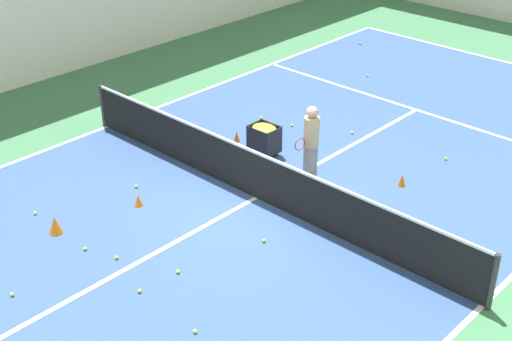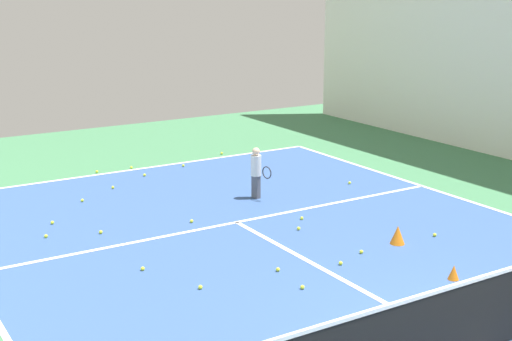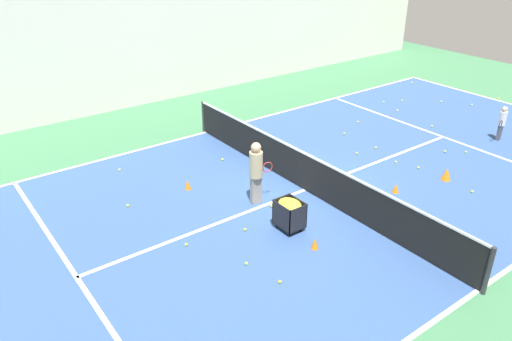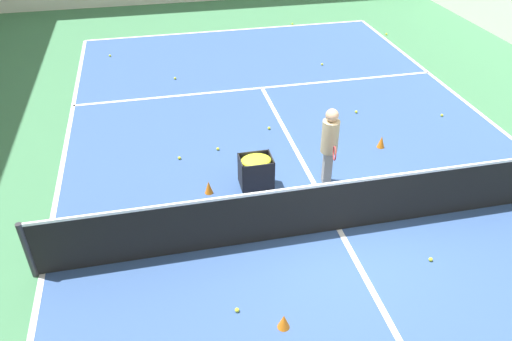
# 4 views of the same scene
# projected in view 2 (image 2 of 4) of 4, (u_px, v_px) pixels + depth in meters

# --- Properties ---
(line_baseline_near) EXTENTS (10.25, 0.10, 0.00)m
(line_baseline_near) POSITION_uv_depth(u_px,v_px,m) (139.00, 169.00, 18.58)
(line_baseline_near) COLOR white
(line_baseline_near) RESTS_ON ground
(line_service_near) EXTENTS (10.25, 0.10, 0.00)m
(line_service_near) POSITION_uv_depth(u_px,v_px,m) (237.00, 222.00, 14.39)
(line_service_near) COLOR white
(line_service_near) RESTS_ON ground
(tennis_net) EXTENTS (10.55, 0.10, 1.09)m
(tennis_net) POSITION_uv_depth(u_px,v_px,m) (480.00, 313.00, 9.14)
(tennis_net) COLOR #2D2D33
(tennis_net) RESTS_ON ground
(player_near_baseline) EXTENTS (0.28, 0.56, 1.17)m
(player_near_baseline) POSITION_uv_depth(u_px,v_px,m) (256.00, 169.00, 15.88)
(player_near_baseline) COLOR #4C4C56
(player_near_baseline) RESTS_ON ground
(training_cone_0) EXTENTS (0.18, 0.18, 0.24)m
(training_cone_0) POSITION_uv_depth(u_px,v_px,m) (454.00, 272.00, 11.57)
(training_cone_0) COLOR orange
(training_cone_0) RESTS_ON ground
(training_cone_3) EXTENTS (0.27, 0.27, 0.35)m
(training_cone_3) POSITION_uv_depth(u_px,v_px,m) (398.00, 235.00, 13.16)
(training_cone_3) COLOR orange
(training_cone_3) RESTS_ON ground
(tennis_ball_0) EXTENTS (0.07, 0.07, 0.07)m
(tennis_ball_0) POSITION_uv_depth(u_px,v_px,m) (500.00, 278.00, 11.55)
(tennis_ball_0) COLOR yellow
(tennis_ball_0) RESTS_ON ground
(tennis_ball_1) EXTENTS (0.07, 0.07, 0.07)m
(tennis_ball_1) POSITION_uv_depth(u_px,v_px,m) (183.00, 165.00, 18.81)
(tennis_ball_1) COLOR yellow
(tennis_ball_1) RESTS_ON ground
(tennis_ball_3) EXTENTS (0.07, 0.07, 0.07)m
(tennis_ball_3) POSITION_uv_depth(u_px,v_px,m) (222.00, 153.00, 20.19)
(tennis_ball_3) COLOR yellow
(tennis_ball_3) RESTS_ON ground
(tennis_ball_4) EXTENTS (0.07, 0.07, 0.07)m
(tennis_ball_4) POSITION_uv_depth(u_px,v_px,m) (52.00, 222.00, 14.28)
(tennis_ball_4) COLOR yellow
(tennis_ball_4) RESTS_ON ground
(tennis_ball_5) EXTENTS (0.07, 0.07, 0.07)m
(tennis_ball_5) POSITION_uv_depth(u_px,v_px,m) (351.00, 340.00, 9.54)
(tennis_ball_5) COLOR yellow
(tennis_ball_5) RESTS_ON ground
(tennis_ball_6) EXTENTS (0.07, 0.07, 0.07)m
(tennis_ball_6) POSITION_uv_depth(u_px,v_px,m) (278.00, 269.00, 11.91)
(tennis_ball_6) COLOR yellow
(tennis_ball_6) RESTS_ON ground
(tennis_ball_7) EXTENTS (0.07, 0.07, 0.07)m
(tennis_ball_7) POSITION_uv_depth(u_px,v_px,m) (145.00, 175.00, 17.87)
(tennis_ball_7) COLOR yellow
(tennis_ball_7) RESTS_ON ground
(tennis_ball_8) EXTENTS (0.07, 0.07, 0.07)m
(tennis_ball_8) POSITION_uv_depth(u_px,v_px,m) (113.00, 187.00, 16.77)
(tennis_ball_8) COLOR yellow
(tennis_ball_8) RESTS_ON ground
(tennis_ball_9) EXTENTS (0.07, 0.07, 0.07)m
(tennis_ball_9) POSITION_uv_depth(u_px,v_px,m) (46.00, 236.00, 13.51)
(tennis_ball_9) COLOR yellow
(tennis_ball_9) RESTS_ON ground
(tennis_ball_11) EXTENTS (0.07, 0.07, 0.07)m
(tennis_ball_11) POSITION_uv_depth(u_px,v_px,m) (101.00, 232.00, 13.73)
(tennis_ball_11) COLOR yellow
(tennis_ball_11) RESTS_ON ground
(tennis_ball_12) EXTENTS (0.07, 0.07, 0.07)m
(tennis_ball_12) POSITION_uv_depth(u_px,v_px,m) (192.00, 221.00, 14.37)
(tennis_ball_12) COLOR yellow
(tennis_ball_12) RESTS_ON ground
(tennis_ball_13) EXTENTS (0.07, 0.07, 0.07)m
(tennis_ball_13) POSITION_uv_depth(u_px,v_px,m) (361.00, 252.00, 12.71)
(tennis_ball_13) COLOR yellow
(tennis_ball_13) RESTS_ON ground
(tennis_ball_14) EXTENTS (0.07, 0.07, 0.07)m
(tennis_ball_14) POSITION_uv_depth(u_px,v_px,m) (82.00, 200.00, 15.76)
(tennis_ball_14) COLOR yellow
(tennis_ball_14) RESTS_ON ground
(tennis_ball_15) EXTENTS (0.07, 0.07, 0.07)m
(tennis_ball_15) POSITION_uv_depth(u_px,v_px,m) (97.00, 172.00, 18.19)
(tennis_ball_15) COLOR yellow
(tennis_ball_15) RESTS_ON ground
(tennis_ball_17) EXTENTS (0.07, 0.07, 0.07)m
(tennis_ball_17) POSITION_uv_depth(u_px,v_px,m) (143.00, 269.00, 11.95)
(tennis_ball_17) COLOR yellow
(tennis_ball_17) RESTS_ON ground
(tennis_ball_18) EXTENTS (0.07, 0.07, 0.07)m
(tennis_ball_18) POSITION_uv_depth(u_px,v_px,m) (350.00, 183.00, 17.16)
(tennis_ball_18) COLOR yellow
(tennis_ball_18) RESTS_ON ground
(tennis_ball_21) EXTENTS (0.07, 0.07, 0.07)m
(tennis_ball_21) POSITION_uv_depth(u_px,v_px,m) (341.00, 263.00, 12.19)
(tennis_ball_21) COLOR yellow
(tennis_ball_21) RESTS_ON ground
(tennis_ball_22) EXTENTS (0.07, 0.07, 0.07)m
(tennis_ball_22) POSITION_uv_depth(u_px,v_px,m) (435.00, 235.00, 13.57)
(tennis_ball_22) COLOR yellow
(tennis_ball_22) RESTS_ON ground
(tennis_ball_23) EXTENTS (0.07, 0.07, 0.07)m
(tennis_ball_23) POSITION_uv_depth(u_px,v_px,m) (299.00, 228.00, 13.93)
(tennis_ball_23) COLOR yellow
(tennis_ball_23) RESTS_ON ground
(tennis_ball_24) EXTENTS (0.07, 0.07, 0.07)m
(tennis_ball_24) POSITION_uv_depth(u_px,v_px,m) (302.00, 287.00, 11.22)
(tennis_ball_24) COLOR yellow
(tennis_ball_24) RESTS_ON ground
(tennis_ball_35) EXTENTS (0.07, 0.07, 0.07)m
(tennis_ball_35) POSITION_uv_depth(u_px,v_px,m) (200.00, 287.00, 11.22)
(tennis_ball_35) COLOR yellow
(tennis_ball_35) RESTS_ON ground
(tennis_ball_36) EXTENTS (0.07, 0.07, 0.07)m
(tennis_ball_36) POSITION_uv_depth(u_px,v_px,m) (131.00, 167.00, 18.61)
(tennis_ball_36) COLOR yellow
(tennis_ball_36) RESTS_ON ground
(tennis_ball_38) EXTENTS (0.07, 0.07, 0.07)m
(tennis_ball_38) POSITION_uv_depth(u_px,v_px,m) (302.00, 218.00, 14.55)
(tennis_ball_38) COLOR yellow
(tennis_ball_38) RESTS_ON ground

